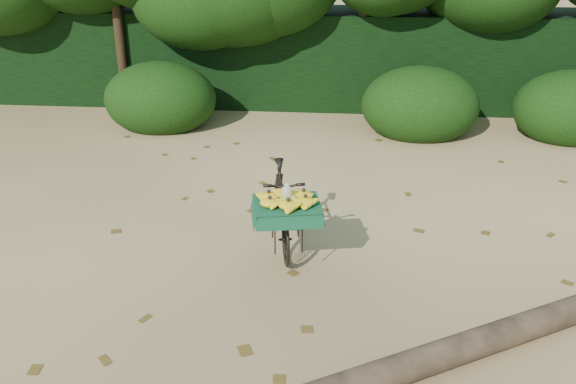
{
  "coord_description": "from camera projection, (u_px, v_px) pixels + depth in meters",
  "views": [
    {
      "loc": [
        0.2,
        -5.9,
        3.29
      ],
      "look_at": [
        -0.32,
        -0.26,
        0.81
      ],
      "focal_mm": 38.0,
      "sensor_mm": 36.0,
      "label": 1
    }
  ],
  "objects": [
    {
      "name": "tree_row",
      "position": [
        299.0,
        4.0,
        10.99
      ],
      "size": [
        14.5,
        2.0,
        4.0
      ],
      "primitive_type": null,
      "color": "black",
      "rests_on": "ground"
    },
    {
      "name": "ground",
      "position": [
        319.0,
        251.0,
        6.72
      ],
      "size": [
        80.0,
        80.0,
        0.0
      ],
      "primitive_type": "plane",
      "color": "tan",
      "rests_on": "ground"
    },
    {
      "name": "fallen_log",
      "position": [
        466.0,
        347.0,
        4.99
      ],
      "size": [
        3.09,
        1.96,
        0.25
      ],
      "primitive_type": "cylinder",
      "rotation": [
        1.57,
        0.0,
        -1.04
      ],
      "color": "brown",
      "rests_on": "ground"
    },
    {
      "name": "leaf_litter",
      "position": [
        322.0,
        224.0,
        7.31
      ],
      "size": [
        7.0,
        7.3,
        0.01
      ],
      "primitive_type": null,
      "color": "#533F16",
      "rests_on": "ground"
    },
    {
      "name": "vendor_bicycle",
      "position": [
        282.0,
        206.0,
        6.67
      ],
      "size": [
        0.85,
        1.71,
        0.93
      ],
      "rotation": [
        0.0,
        0.0,
        0.19
      ],
      "color": "black",
      "rests_on": "ground"
    },
    {
      "name": "hedge_backdrop",
      "position": [
        335.0,
        57.0,
        12.11
      ],
      "size": [
        26.0,
        1.8,
        1.8
      ],
      "primitive_type": "cube",
      "color": "black",
      "rests_on": "ground"
    },
    {
      "name": "bush_clumps",
      "position": [
        360.0,
        107.0,
        10.42
      ],
      "size": [
        8.8,
        1.7,
        0.9
      ],
      "primitive_type": null,
      "color": "black",
      "rests_on": "ground"
    }
  ]
}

